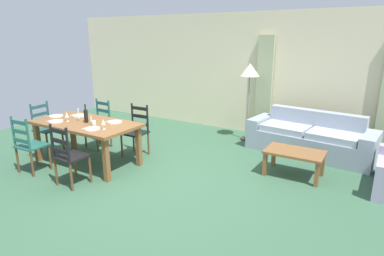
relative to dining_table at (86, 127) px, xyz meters
name	(u,v)px	position (x,y,z in m)	size (l,w,h in m)	color
ground_plane	(152,178)	(1.34, 0.09, -0.67)	(9.60, 9.60, 0.02)	#375E43
wall_far	(238,73)	(1.34, 3.39, 0.69)	(9.60, 0.16, 2.70)	beige
curtain_panel_left	(264,87)	(2.05, 3.25, 0.44)	(0.35, 0.08, 2.20)	#A9B286
dining_table	(86,127)	(0.00, 0.00, 0.00)	(1.90, 0.96, 0.75)	brown
dining_chair_near_left	(29,145)	(-0.48, -0.77, -0.19)	(0.44, 0.42, 0.96)	#225B4F
dining_chair_near_right	(68,155)	(0.48, -0.76, -0.19)	(0.43, 0.41, 0.96)	black
dining_chair_far_left	(99,124)	(-0.47, 0.74, -0.19)	(0.45, 0.43, 0.96)	#215150
dining_chair_far_right	(136,131)	(0.48, 0.76, -0.19)	(0.43, 0.41, 0.96)	black
dining_chair_head_west	(46,128)	(-1.16, 0.02, -0.19)	(0.43, 0.44, 0.96)	#24514E
dinner_plate_near_left	(56,121)	(-0.45, -0.25, 0.10)	(0.24, 0.24, 0.02)	white
fork_near_left	(50,121)	(-0.60, -0.25, 0.09)	(0.02, 0.17, 0.01)	silver
dinner_plate_near_right	(92,129)	(0.45, -0.25, 0.10)	(0.24, 0.24, 0.02)	white
fork_near_right	(86,128)	(0.30, -0.25, 0.09)	(0.02, 0.17, 0.01)	silver
dinner_plate_far_left	(79,115)	(-0.45, 0.25, 0.10)	(0.24, 0.24, 0.02)	white
fork_far_left	(74,115)	(-0.60, 0.25, 0.09)	(0.02, 0.17, 0.01)	silver
dinner_plate_far_right	(115,122)	(0.45, 0.25, 0.10)	(0.24, 0.24, 0.02)	white
fork_far_right	(108,121)	(0.30, 0.25, 0.09)	(0.02, 0.17, 0.01)	silver
dinner_plate_head_west	(56,116)	(-0.78, 0.00, 0.10)	(0.24, 0.24, 0.02)	white
fork_head_west	(51,115)	(-0.93, 0.00, 0.09)	(0.02, 0.17, 0.01)	silver
wine_bottle	(86,116)	(0.03, 0.00, 0.20)	(0.07, 0.07, 0.32)	black
wine_glass_near_left	(67,115)	(-0.30, -0.13, 0.20)	(0.06, 0.06, 0.16)	white
wine_glass_near_right	(103,122)	(0.60, -0.15, 0.20)	(0.06, 0.06, 0.16)	white
coffee_cup_primary	(94,123)	(0.32, -0.09, 0.13)	(0.07, 0.07, 0.09)	beige
candle_tall	(79,117)	(-0.18, 0.02, 0.15)	(0.05, 0.05, 0.22)	#998C66
candle_short	(91,122)	(0.20, -0.04, 0.12)	(0.05, 0.05, 0.14)	#998C66
couch	(310,139)	(3.26, 2.55, -0.37)	(2.36, 1.06, 0.80)	#97A1AF
coffee_table	(295,155)	(3.26, 1.34, -0.31)	(0.90, 0.56, 0.42)	brown
standing_lamp	(250,75)	(1.90, 2.74, 0.75)	(0.40, 0.40, 1.64)	#332D28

